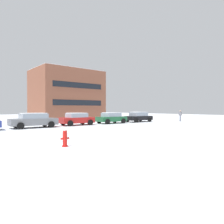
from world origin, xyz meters
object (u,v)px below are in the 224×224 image
object	(u,v)px
fire_hydrant	(65,138)
parked_car_red	(77,119)
parked_car_black	(138,117)
parked_car_green	(111,118)
pedestrian_crossing	(180,115)
parked_car_gray	(34,120)

from	to	relation	value
fire_hydrant	parked_car_red	size ratio (longest dim) A/B	0.22
parked_car_black	parked_car_green	bearing A→B (deg)	178.76
fire_hydrant	pedestrian_crossing	bearing A→B (deg)	19.88
fire_hydrant	parked_car_gray	size ratio (longest dim) A/B	0.19
parked_car_gray	parked_car_green	xyz separation A→B (m)	(9.87, -0.12, -0.03)
fire_hydrant	parked_car_red	world-z (taller)	parked_car_red
parked_car_green	parked_car_gray	bearing A→B (deg)	179.29
parked_car_gray	pedestrian_crossing	bearing A→B (deg)	-8.39
parked_car_green	parked_car_red	bearing A→B (deg)	177.52
fire_hydrant	parked_car_black	size ratio (longest dim) A/B	0.22
fire_hydrant	parked_car_red	xyz separation A→B (m)	(7.36, 11.59, 0.29)
parked_car_gray	parked_car_red	xyz separation A→B (m)	(4.94, 0.09, -0.03)
parked_car_red	parked_car_gray	bearing A→B (deg)	-178.94
fire_hydrant	pedestrian_crossing	xyz separation A→B (m)	(23.30, 8.42, 0.52)
parked_car_green	parked_car_black	bearing A→B (deg)	-1.24
parked_car_gray	parked_car_green	bearing A→B (deg)	-0.71
parked_car_red	pedestrian_crossing	xyz separation A→B (m)	(15.94, -3.17, 0.24)
fire_hydrant	parked_car_gray	bearing A→B (deg)	78.11
pedestrian_crossing	parked_car_red	bearing A→B (deg)	168.75
parked_car_black	pedestrian_crossing	distance (m)	6.71
parked_car_black	pedestrian_crossing	xyz separation A→B (m)	(6.07, -2.85, 0.23)
pedestrian_crossing	parked_car_black	bearing A→B (deg)	154.84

